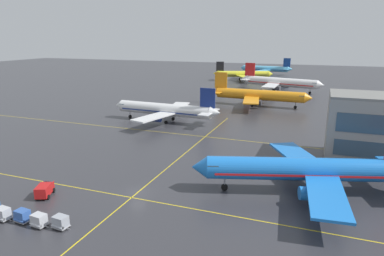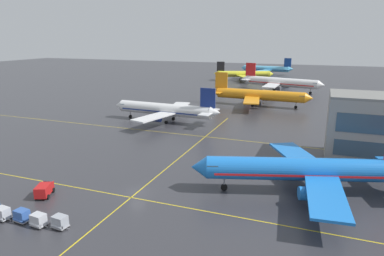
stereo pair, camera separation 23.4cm
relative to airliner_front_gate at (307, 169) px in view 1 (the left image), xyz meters
The scene contains 13 objects.
ground_plane 28.96m from the airliner_front_gate, 158.81° to the right, with size 600.00×600.00×0.00m, color #333338.
airliner_front_gate is the anchor object (origin of this frame).
airliner_second_row 57.36m from the airliner_front_gate, 139.44° to the left, with size 36.44×31.44×11.34m.
airliner_third_row 76.26m from the airliner_front_gate, 106.25° to the left, with size 39.27×33.89×12.22m.
airliner_far_left_stand 114.92m from the airliner_front_gate, 99.09° to the left, with size 41.25×35.11×12.97m.
airliner_far_right_stand 156.19m from the airliner_front_gate, 106.49° to the left, with size 35.13×30.09×11.27m.
airliner_distant_taxiway 193.00m from the airliner_front_gate, 100.92° to the left, with size 37.55×32.11×11.67m.
taxiway_markings 27.87m from the airliner_front_gate, 165.79° to the left, with size 158.96×84.18×0.01m.
service_truck_red_van 43.95m from the airliner_front_gate, 157.30° to the right, with size 3.37×4.50×2.10m.
baggage_cart_row_second 47.72m from the airliner_front_gate, 148.05° to the right, with size 2.81×1.84×1.86m.
baggage_cart_row_middle 44.81m from the airliner_front_gate, 146.50° to the right, with size 2.81×1.84×1.86m.
baggage_cart_row_fourth 42.30m from the airliner_front_gate, 144.03° to the right, with size 2.81×1.84×1.86m.
baggage_cart_row_fifth 39.40m from the airliner_front_gate, 142.16° to the right, with size 2.81×1.84×1.86m.
Camera 1 is at (27.66, -47.05, 25.66)m, focal length 32.21 mm.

